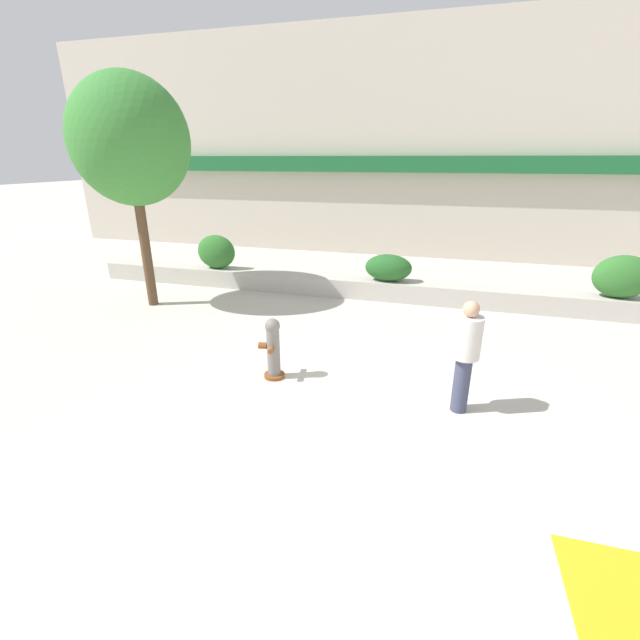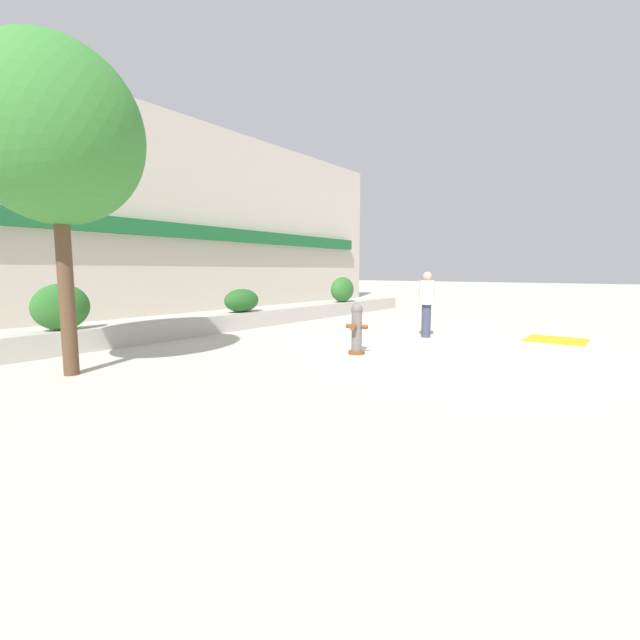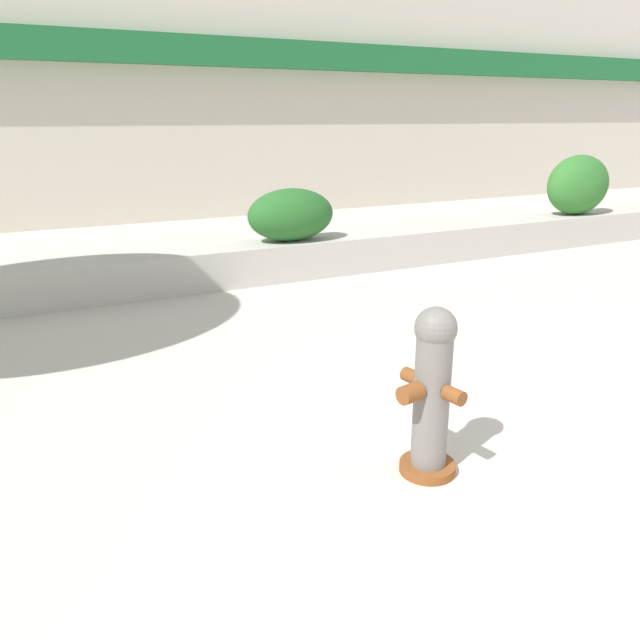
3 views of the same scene
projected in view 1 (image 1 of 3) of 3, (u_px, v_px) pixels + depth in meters
ground_plane at (352, 424)px, 6.11m from camera, size 120.00×120.00×0.00m
building_facade at (423, 146)px, 15.47m from camera, size 30.00×1.36×8.00m
planter_wall_low at (399, 291)px, 11.42m from camera, size 18.00×0.70×0.50m
hedge_bush_0 at (216, 252)px, 12.53m from camera, size 1.16×0.63×0.98m
hedge_bush_1 at (388, 268)px, 11.28m from camera, size 1.23×0.70×0.71m
hedge_bush_2 at (623, 277)px, 9.85m from camera, size 1.26×0.70×1.01m
fire_hydrant at (273, 348)px, 7.24m from camera, size 0.46×0.48×1.08m
street_tree at (130, 142)px, 9.74m from camera, size 2.76×2.48×5.38m
pedestrian at (466, 350)px, 6.12m from camera, size 0.52×0.52×1.73m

